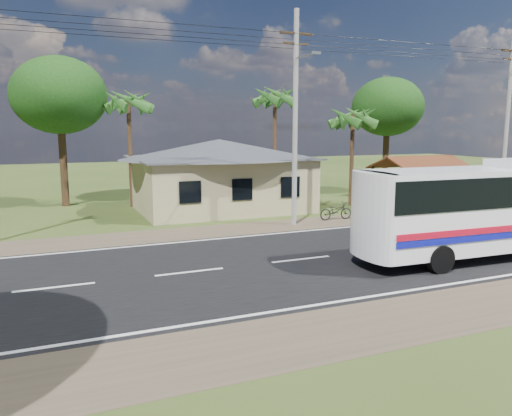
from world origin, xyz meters
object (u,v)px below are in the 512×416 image
at_px(coach_bus, 506,201).
at_px(person, 416,200).
at_px(waiting_shed, 420,165).
at_px(motorcycle, 336,211).

relative_size(coach_bus, person, 8.12).
bearing_deg(coach_bus, waiting_shed, 67.60).
distance_m(motorcycle, person, 5.63).
height_order(coach_bus, motorcycle, coach_bus).
bearing_deg(motorcycle, person, -85.38).
distance_m(waiting_shed, motorcycle, 7.71).
distance_m(coach_bus, motorcycle, 9.75).
distance_m(waiting_shed, person, 3.01).
height_order(waiting_shed, motorcycle, waiting_shed).
height_order(waiting_shed, person, waiting_shed).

